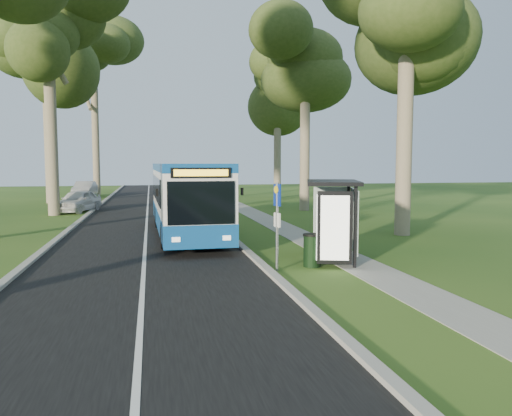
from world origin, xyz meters
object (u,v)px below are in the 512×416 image
at_px(bus, 185,198).
at_px(bus_shelter, 342,205).
at_px(car_silver, 85,189).
at_px(litter_bin, 312,250).
at_px(car_white, 78,201).
at_px(bus_stop_sign, 277,216).

xyz_separation_m(bus, bus_shelter, (4.38, -7.20, 0.20)).
relative_size(bus_shelter, car_silver, 0.74).
bearing_deg(litter_bin, car_silver, 107.46).
bearing_deg(car_white, litter_bin, -45.88).
bearing_deg(bus, car_silver, 104.60).
bearing_deg(bus, bus_stop_sign, -76.68).
bearing_deg(bus_shelter, bus, 138.99).
height_order(bus, car_silver, bus).
bearing_deg(car_white, bus, -44.32).
bearing_deg(bus_stop_sign, litter_bin, 2.59).
height_order(bus, litter_bin, bus).
bearing_deg(bus_shelter, bus_stop_sign, -142.08).
xyz_separation_m(bus, litter_bin, (3.27, -7.67, -1.11)).
xyz_separation_m(bus_stop_sign, litter_bin, (1.20, 0.39, -1.10)).
relative_size(bus_shelter, car_white, 0.80).
height_order(litter_bin, car_silver, car_silver).
bearing_deg(bus_shelter, car_white, 136.48).
distance_m(bus_shelter, car_silver, 35.68).
bearing_deg(car_silver, bus_shelter, -66.86).
height_order(bus_shelter, car_white, bus_shelter).
height_order(litter_bin, car_white, car_white).
bearing_deg(bus_stop_sign, bus, 89.16).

